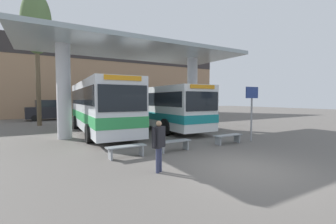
{
  "coord_description": "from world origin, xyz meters",
  "views": [
    {
      "loc": [
        -5.71,
        -4.97,
        2.27
      ],
      "look_at": [
        0.0,
        4.97,
        1.6
      ],
      "focal_mm": 24.0,
      "sensor_mm": 36.0,
      "label": 1
    }
  ],
  "objects": [
    {
      "name": "poplar_tree_behind_left",
      "position": [
        -5.74,
        16.91,
        8.42
      ],
      "size": [
        2.34,
        2.34,
        11.15
      ],
      "color": "brown",
      "rests_on": "ground_plane"
    },
    {
      "name": "ground_plane",
      "position": [
        0.0,
        0.0,
        0.0
      ],
      "size": [
        100.0,
        100.0,
        0.0
      ],
      "primitive_type": "plane",
      "color": "#605B56"
    },
    {
      "name": "parked_car_street",
      "position": [
        -4.91,
        22.24,
        1.03
      ],
      "size": [
        4.34,
        2.21,
        2.16
      ],
      "rotation": [
        0.0,
        0.0,
        0.07
      ],
      "color": "black",
      "rests_on": "ground_plane"
    },
    {
      "name": "transit_bus_left_bay",
      "position": [
        -2.2,
        10.21,
        1.87
      ],
      "size": [
        2.99,
        10.77,
        3.36
      ],
      "rotation": [
        0.0,
        0.0,
        3.11
      ],
      "color": "silver",
      "rests_on": "ground_plane"
    },
    {
      "name": "info_sign_platform",
      "position": [
        4.15,
        3.2,
        2.08
      ],
      "size": [
        0.9,
        0.09,
        2.91
      ],
      "color": "gray",
      "rests_on": "ground_plane"
    },
    {
      "name": "transit_bus_center_bay",
      "position": [
        2.33,
        10.58,
        1.74
      ],
      "size": [
        2.74,
        11.04,
        3.1
      ],
      "rotation": [
        0.0,
        0.0,
        3.14
      ],
      "color": "white",
      "rests_on": "ground_plane"
    },
    {
      "name": "waiting_bench_mid_platform",
      "position": [
        -2.84,
        3.26,
        0.34
      ],
      "size": [
        1.56,
        0.44,
        0.46
      ],
      "color": "gray",
      "rests_on": "ground_plane"
    },
    {
      "name": "station_canopy",
      "position": [
        0.0,
        9.04,
        4.83
      ],
      "size": [
        13.96,
        6.22,
        5.6
      ],
      "color": "silver",
      "rests_on": "ground_plane"
    },
    {
      "name": "townhouse_backdrop",
      "position": [
        0.0,
        25.6,
        5.64
      ],
      "size": [
        40.0,
        0.58,
        9.69
      ],
      "color": "#9E7A5B",
      "rests_on": "ground_plane"
    },
    {
      "name": "waiting_bench_far_platform",
      "position": [
        2.51,
        3.26,
        0.34
      ],
      "size": [
        1.63,
        0.44,
        0.46
      ],
      "color": "gray",
      "rests_on": "ground_plane"
    },
    {
      "name": "waiting_bench_near_pillar",
      "position": [
        -0.68,
        3.26,
        0.34
      ],
      "size": [
        1.53,
        0.44,
        0.46
      ],
      "color": "gray",
      "rests_on": "ground_plane"
    },
    {
      "name": "pedestrian_waiting",
      "position": [
        -2.56,
        1.09,
        0.98
      ],
      "size": [
        0.55,
        0.42,
        1.6
      ],
      "rotation": [
        0.0,
        0.0,
        0.55
      ],
      "color": "#333856",
      "rests_on": "ground_plane"
    }
  ]
}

